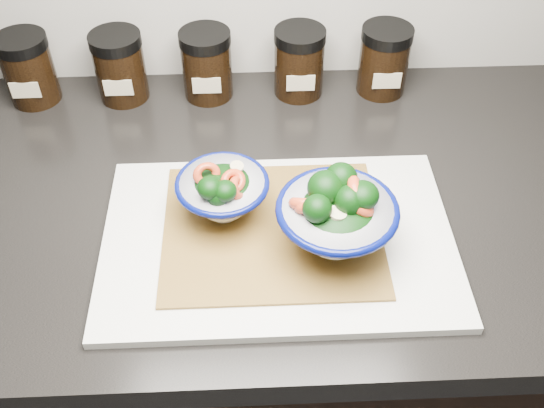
{
  "coord_description": "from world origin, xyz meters",
  "views": [
    {
      "loc": [
        0.11,
        0.81,
        1.52
      ],
      "look_at": [
        0.13,
        1.37,
        0.96
      ],
      "focal_mm": 42.0,
      "sensor_mm": 36.0,
      "label": 1
    }
  ],
  "objects_px": {
    "spice_jar_b": "(120,66)",
    "spice_jar_c": "(207,64)",
    "bowl_left": "(222,192)",
    "spice_jar_d": "(299,62)",
    "spice_jar_e": "(384,60)",
    "spice_jar_a": "(28,69)",
    "cutting_board": "(278,240)",
    "bowl_right": "(336,217)"
  },
  "relations": [
    {
      "from": "bowl_right",
      "to": "spice_jar_d",
      "type": "relative_size",
      "value": 1.32
    },
    {
      "from": "bowl_right",
      "to": "bowl_left",
      "type": "bearing_deg",
      "value": 156.47
    },
    {
      "from": "spice_jar_b",
      "to": "spice_jar_c",
      "type": "xyz_separation_m",
      "value": [
        0.14,
        0.0,
        0.0
      ]
    },
    {
      "from": "spice_jar_c",
      "to": "spice_jar_e",
      "type": "height_order",
      "value": "same"
    },
    {
      "from": "spice_jar_b",
      "to": "spice_jar_e",
      "type": "relative_size",
      "value": 1.0
    },
    {
      "from": "spice_jar_c",
      "to": "spice_jar_d",
      "type": "xyz_separation_m",
      "value": [
        0.15,
        0.0,
        0.0
      ]
    },
    {
      "from": "bowl_right",
      "to": "spice_jar_b",
      "type": "bearing_deg",
      "value": 130.79
    },
    {
      "from": "bowl_left",
      "to": "spice_jar_d",
      "type": "bearing_deg",
      "value": 67.67
    },
    {
      "from": "bowl_left",
      "to": "cutting_board",
      "type": "bearing_deg",
      "value": -30.78
    },
    {
      "from": "bowl_left",
      "to": "spice_jar_c",
      "type": "height_order",
      "value": "spice_jar_c"
    },
    {
      "from": "bowl_left",
      "to": "spice_jar_b",
      "type": "height_order",
      "value": "spice_jar_b"
    },
    {
      "from": "spice_jar_b",
      "to": "spice_jar_c",
      "type": "relative_size",
      "value": 1.0
    },
    {
      "from": "bowl_left",
      "to": "spice_jar_d",
      "type": "distance_m",
      "value": 0.32
    },
    {
      "from": "bowl_left",
      "to": "spice_jar_d",
      "type": "height_order",
      "value": "spice_jar_d"
    },
    {
      "from": "bowl_right",
      "to": "spice_jar_d",
      "type": "bearing_deg",
      "value": 93.0
    },
    {
      "from": "cutting_board",
      "to": "spice_jar_d",
      "type": "bearing_deg",
      "value": 81.38
    },
    {
      "from": "spice_jar_c",
      "to": "spice_jar_d",
      "type": "bearing_deg",
      "value": 0.0
    },
    {
      "from": "cutting_board",
      "to": "spice_jar_c",
      "type": "distance_m",
      "value": 0.35
    },
    {
      "from": "bowl_left",
      "to": "spice_jar_e",
      "type": "distance_m",
      "value": 0.39
    },
    {
      "from": "cutting_board",
      "to": "spice_jar_b",
      "type": "xyz_separation_m",
      "value": [
        -0.24,
        0.33,
        0.05
      ]
    },
    {
      "from": "bowl_left",
      "to": "bowl_right",
      "type": "xyz_separation_m",
      "value": [
        0.14,
        -0.06,
        0.01
      ]
    },
    {
      "from": "spice_jar_a",
      "to": "spice_jar_d",
      "type": "xyz_separation_m",
      "value": [
        0.43,
        0.0,
        0.0
      ]
    },
    {
      "from": "cutting_board",
      "to": "spice_jar_a",
      "type": "height_order",
      "value": "spice_jar_a"
    },
    {
      "from": "spice_jar_b",
      "to": "bowl_left",
      "type": "bearing_deg",
      "value": -60.45
    },
    {
      "from": "cutting_board",
      "to": "spice_jar_a",
      "type": "bearing_deg",
      "value": 138.65
    },
    {
      "from": "spice_jar_c",
      "to": "spice_jar_d",
      "type": "distance_m",
      "value": 0.15
    },
    {
      "from": "bowl_right",
      "to": "spice_jar_a",
      "type": "xyz_separation_m",
      "value": [
        -0.45,
        0.35,
        -0.01
      ]
    },
    {
      "from": "spice_jar_a",
      "to": "spice_jar_b",
      "type": "height_order",
      "value": "same"
    },
    {
      "from": "spice_jar_d",
      "to": "cutting_board",
      "type": "bearing_deg",
      "value": -98.62
    },
    {
      "from": "bowl_right",
      "to": "spice_jar_e",
      "type": "bearing_deg",
      "value": 71.43
    },
    {
      "from": "cutting_board",
      "to": "spice_jar_e",
      "type": "xyz_separation_m",
      "value": [
        0.19,
        0.33,
        0.05
      ]
    },
    {
      "from": "spice_jar_c",
      "to": "spice_jar_e",
      "type": "xyz_separation_m",
      "value": [
        0.29,
        0.0,
        0.0
      ]
    },
    {
      "from": "spice_jar_c",
      "to": "spice_jar_d",
      "type": "relative_size",
      "value": 1.0
    },
    {
      "from": "bowl_left",
      "to": "bowl_right",
      "type": "height_order",
      "value": "bowl_right"
    },
    {
      "from": "cutting_board",
      "to": "spice_jar_d",
      "type": "xyz_separation_m",
      "value": [
        0.05,
        0.33,
        0.05
      ]
    },
    {
      "from": "spice_jar_b",
      "to": "spice_jar_d",
      "type": "relative_size",
      "value": 1.0
    },
    {
      "from": "spice_jar_b",
      "to": "spice_jar_c",
      "type": "bearing_deg",
      "value": 0.0
    },
    {
      "from": "spice_jar_e",
      "to": "spice_jar_a",
      "type": "bearing_deg",
      "value": 180.0
    },
    {
      "from": "spice_jar_d",
      "to": "spice_jar_e",
      "type": "distance_m",
      "value": 0.14
    },
    {
      "from": "spice_jar_a",
      "to": "spice_jar_d",
      "type": "distance_m",
      "value": 0.43
    },
    {
      "from": "spice_jar_a",
      "to": "spice_jar_c",
      "type": "height_order",
      "value": "same"
    },
    {
      "from": "cutting_board",
      "to": "spice_jar_e",
      "type": "bearing_deg",
      "value": 60.66
    }
  ]
}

